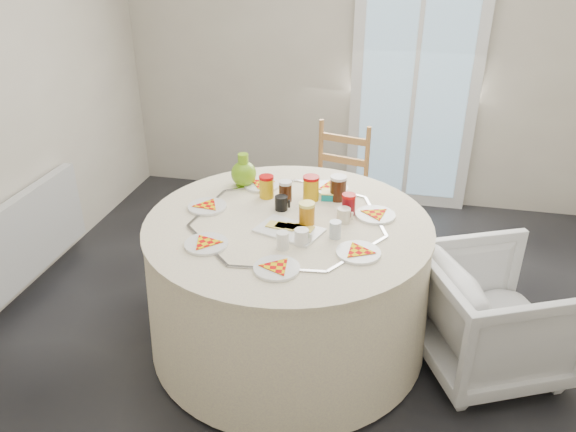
% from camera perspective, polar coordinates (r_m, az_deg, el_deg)
% --- Properties ---
extents(floor, '(4.00, 4.00, 0.00)m').
position_cam_1_polar(floor, '(3.37, 3.32, -12.28)').
color(floor, black).
rests_on(floor, ground).
extents(wall_back, '(4.00, 0.02, 2.60)m').
position_cam_1_polar(wall_back, '(4.66, 8.01, 16.74)').
color(wall_back, '#BCB5A3').
rests_on(wall_back, floor).
extents(glass_door, '(1.00, 0.08, 2.10)m').
position_cam_1_polar(glass_door, '(4.64, 12.79, 13.15)').
color(glass_door, silver).
rests_on(glass_door, floor).
extents(radiator, '(0.07, 1.00, 0.55)m').
position_cam_1_polar(radiator, '(4.01, -24.45, -1.37)').
color(radiator, silver).
rests_on(radiator, floor).
extents(table, '(1.56, 1.56, 0.79)m').
position_cam_1_polar(table, '(3.15, 0.00, -6.87)').
color(table, '#FCF2B7').
rests_on(table, floor).
extents(wooden_chair, '(0.50, 0.48, 0.93)m').
position_cam_1_polar(wooden_chair, '(4.01, 4.66, 2.63)').
color(wooden_chair, '#9D7B42').
rests_on(wooden_chair, floor).
extents(armchair, '(0.88, 0.91, 0.72)m').
position_cam_1_polar(armchair, '(3.15, 20.33, -8.52)').
color(armchair, silver).
rests_on(armchair, floor).
extents(place_settings, '(1.35, 1.35, 0.02)m').
position_cam_1_polar(place_settings, '(2.94, 0.00, -0.52)').
color(place_settings, white).
rests_on(place_settings, table).
extents(jar_cluster, '(0.61, 0.45, 0.16)m').
position_cam_1_polar(jar_cluster, '(3.09, 1.66, 1.93)').
color(jar_cluster, '#A95212').
rests_on(jar_cluster, table).
extents(butter_tub, '(0.13, 0.10, 0.05)m').
position_cam_1_polar(butter_tub, '(3.19, 4.44, 2.01)').
color(butter_tub, '#0B878D').
rests_on(butter_tub, table).
extents(green_pitcher, '(0.18, 0.18, 0.19)m').
position_cam_1_polar(green_pitcher, '(3.32, -4.54, 4.70)').
color(green_pitcher, '#67A315').
rests_on(green_pitcher, table).
extents(cheese_platter, '(0.37, 0.30, 0.04)m').
position_cam_1_polar(cheese_platter, '(2.85, 0.11, -1.54)').
color(cheese_platter, white).
rests_on(cheese_platter, table).
extents(mugs_glasses, '(0.62, 0.62, 0.10)m').
position_cam_1_polar(mugs_glasses, '(2.91, 2.23, -0.03)').
color(mugs_glasses, '#A4A4A4').
rests_on(mugs_glasses, table).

